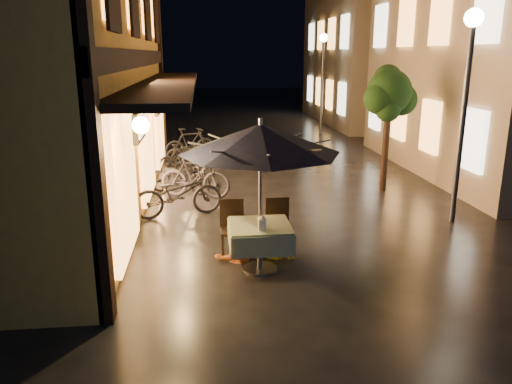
{
  "coord_description": "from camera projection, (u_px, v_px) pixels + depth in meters",
  "views": [
    {
      "loc": [
        -2.16,
        -7.45,
        3.39
      ],
      "look_at": [
        -1.29,
        0.59,
        1.15
      ],
      "focal_mm": 35.0,
      "sensor_mm": 36.0,
      "label": 1
    }
  ],
  "objects": [
    {
      "name": "east_building_far",
      "position": [
        391.0,
        49.0,
        25.3
      ],
      "size": [
        7.3,
        10.3,
        7.3
      ],
      "color": "gray",
      "rests_on": "ground"
    },
    {
      "name": "person_orange",
      "position": [
        234.0,
        219.0,
        8.38
      ],
      "size": [
        0.83,
        0.74,
        1.43
      ],
      "primitive_type": "imported",
      "rotation": [
        0.0,
        0.0,
        3.46
      ],
      "color": "#BF5F26",
      "rests_on": "ground"
    },
    {
      "name": "ground",
      "position": [
        337.0,
        266.0,
        8.26
      ],
      "size": [
        90.0,
        90.0,
        0.0
      ],
      "primitive_type": "plane",
      "color": "black",
      "rests_on": "ground"
    },
    {
      "name": "cafe_chair_left",
      "position": [
        232.0,
        225.0,
        8.64
      ],
      "size": [
        0.42,
        0.42,
        0.97
      ],
      "color": "black",
      "rests_on": "ground"
    },
    {
      "name": "west_building",
      "position": [
        30.0,
        38.0,
        10.51
      ],
      "size": [
        5.9,
        11.4,
        7.4
      ],
      "color": "gold",
      "rests_on": "ground"
    },
    {
      "name": "bicycle_2",
      "position": [
        179.0,
        176.0,
        12.49
      ],
      "size": [
        1.75,
        1.14,
        0.87
      ],
      "primitive_type": "imported",
      "rotation": [
        0.0,
        0.0,
        1.2
      ],
      "color": "black",
      "rests_on": "ground"
    },
    {
      "name": "bicycle_3",
      "position": [
        183.0,
        159.0,
        14.52
      ],
      "size": [
        1.54,
        0.82,
        0.89
      ],
      "primitive_type": "imported",
      "rotation": [
        0.0,
        0.0,
        1.85
      ],
      "color": "black",
      "rests_on": "ground"
    },
    {
      "name": "table_lantern",
      "position": [
        262.0,
        222.0,
        7.61
      ],
      "size": [
        0.16,
        0.16,
        0.25
      ],
      "color": "white",
      "rests_on": "cafe_table"
    },
    {
      "name": "bicycle_4",
      "position": [
        191.0,
        153.0,
        15.52
      ],
      "size": [
        1.69,
        0.91,
        0.84
      ],
      "primitive_type": "imported",
      "rotation": [
        0.0,
        0.0,
        1.34
      ],
      "color": "black",
      "rests_on": "ground"
    },
    {
      "name": "person_yellow",
      "position": [
        275.0,
        219.0,
        8.48
      ],
      "size": [
        0.98,
        0.74,
        1.35
      ],
      "primitive_type": "imported",
      "rotation": [
        0.0,
        0.0,
        2.84
      ],
      "color": "#DCBB0A",
      "rests_on": "ground"
    },
    {
      "name": "streetlamp_far",
      "position": [
        323.0,
        66.0,
        21.21
      ],
      "size": [
        0.36,
        0.36,
        4.23
      ],
      "color": "#59595E",
      "rests_on": "ground"
    },
    {
      "name": "street_tree",
      "position": [
        389.0,
        95.0,
        12.19
      ],
      "size": [
        1.43,
        1.2,
        3.15
      ],
      "color": "black",
      "rests_on": "ground"
    },
    {
      "name": "patio_umbrella",
      "position": [
        260.0,
        139.0,
        7.54
      ],
      "size": [
        2.5,
        2.5,
        2.46
      ],
      "color": "#59595E",
      "rests_on": "ground"
    },
    {
      "name": "cafe_chair_right",
      "position": [
        278.0,
        223.0,
        8.72
      ],
      "size": [
        0.42,
        0.42,
        0.97
      ],
      "color": "black",
      "rests_on": "ground"
    },
    {
      "name": "bicycle_5",
      "position": [
        190.0,
        144.0,
        16.47
      ],
      "size": [
        1.81,
        1.18,
        1.06
      ],
      "primitive_type": "imported",
      "rotation": [
        0.0,
        0.0,
        2.0
      ],
      "color": "black",
      "rests_on": "ground"
    },
    {
      "name": "bicycle_1",
      "position": [
        195.0,
        176.0,
        12.08
      ],
      "size": [
        1.82,
        1.04,
        1.06
      ],
      "primitive_type": "imported",
      "rotation": [
        0.0,
        0.0,
        1.24
      ],
      "color": "black",
      "rests_on": "ground"
    },
    {
      "name": "cafe_table",
      "position": [
        260.0,
        236.0,
        7.96
      ],
      "size": [
        0.99,
        0.99,
        0.78
      ],
      "color": "#59595E",
      "rests_on": "ground"
    },
    {
      "name": "bicycle_0",
      "position": [
        178.0,
        194.0,
        10.67
      ],
      "size": [
        2.03,
        1.14,
        1.01
      ],
      "primitive_type": "imported",
      "rotation": [
        0.0,
        0.0,
        1.83
      ],
      "color": "black",
      "rests_on": "ground"
    },
    {
      "name": "streetlamp_near",
      "position": [
        467.0,
        79.0,
        9.71
      ],
      "size": [
        0.36,
        0.36,
        4.23
      ],
      "color": "#59595E",
      "rests_on": "ground"
    }
  ]
}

